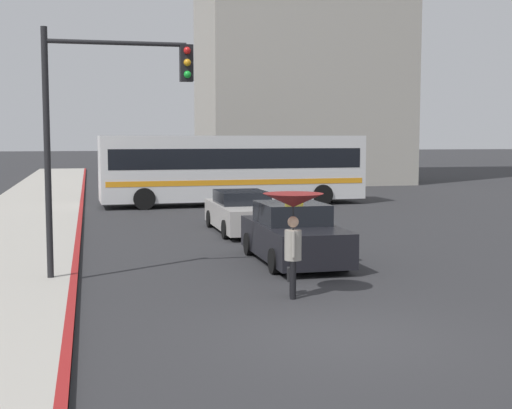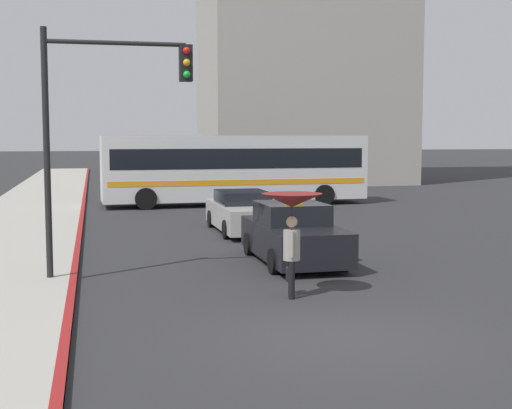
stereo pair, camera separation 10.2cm
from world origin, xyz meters
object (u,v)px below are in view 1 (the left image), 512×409
Objects in this scene: city_bus at (233,166)px; traffic_light at (107,107)px; taxi at (293,235)px; sedan_red at (242,213)px; pedestrian_with_umbrella at (293,212)px.

city_bus is 17.77m from traffic_light.
taxi reaches higher than sedan_red.
pedestrian_with_umbrella is (-2.66, -19.16, -0.07)m from city_bus.
city_bus reaches higher than sedan_red.
traffic_light reaches higher than sedan_red.
sedan_red is at bearing 168.64° from city_bus.
traffic_light is (-6.13, -16.56, 2.02)m from city_bus.
pedestrian_with_umbrella is at bearing 73.67° from taxi.
taxi is at bearing -3.11° from pedestrian_with_umbrella.
city_bus is at bearing -99.56° from sedan_red.
taxi is at bearing 172.49° from city_bus.
pedestrian_with_umbrella is (-1.09, -9.80, 1.07)m from sedan_red.
sedan_red is 0.39× the size of city_bus.
traffic_light reaches higher than city_bus.
sedan_red is (-0.05, 5.93, -0.05)m from taxi.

